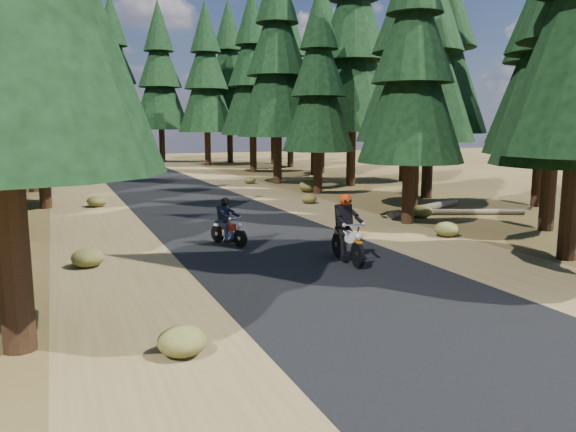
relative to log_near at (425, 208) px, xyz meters
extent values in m
plane|color=#413317|center=(-8.36, -6.54, -0.16)|extent=(120.00, 120.00, 0.00)
cube|color=black|center=(-8.36, -1.54, -0.15)|extent=(6.00, 100.00, 0.01)
cube|color=brown|center=(-12.96, -1.54, -0.16)|extent=(3.20, 100.00, 0.01)
cube|color=brown|center=(-3.76, -1.54, -0.16)|extent=(3.20, 100.00, 0.01)
cylinder|color=black|center=(-14.98, -9.63, 2.69)|extent=(0.53, 0.53, 5.71)
cylinder|color=black|center=(-1.60, -8.47, 2.39)|extent=(0.50, 0.50, 5.11)
cylinder|color=black|center=(1.31, -5.07, 2.49)|extent=(0.51, 0.51, 5.29)
cone|color=black|center=(1.31, -5.07, 5.80)|extent=(4.50, 4.50, 6.62)
cylinder|color=black|center=(-15.62, -0.36, 2.51)|extent=(0.51, 0.51, 5.34)
cylinder|color=black|center=(-2.31, -2.06, 2.10)|extent=(0.48, 0.48, 4.52)
cone|color=black|center=(-2.31, -2.06, 4.92)|extent=(3.84, 3.84, 5.65)
cone|color=black|center=(-2.31, -2.06, 6.96)|extent=(2.94, 2.94, 4.07)
cylinder|color=black|center=(-0.08, 0.86, 2.76)|extent=(0.53, 0.53, 5.84)
cone|color=black|center=(-0.08, 0.86, 6.41)|extent=(4.96, 4.96, 7.30)
cylinder|color=black|center=(2.85, 3.80, 3.06)|extent=(0.56, 0.56, 6.43)
cone|color=black|center=(2.85, 3.80, 7.08)|extent=(5.47, 5.47, 8.04)
cylinder|color=black|center=(-14.72, 7.36, 2.70)|extent=(0.53, 0.53, 5.72)
cone|color=black|center=(-14.72, 7.36, 6.27)|extent=(4.86, 4.86, 7.15)
cylinder|color=black|center=(-1.38, 7.53, 2.09)|extent=(0.48, 0.48, 4.51)
cone|color=black|center=(-1.38, 7.53, 4.91)|extent=(3.83, 3.83, 5.64)
cone|color=black|center=(-1.38, 7.53, 6.94)|extent=(2.93, 2.93, 4.06)
cone|color=black|center=(-1.38, 7.53, 8.97)|extent=(2.03, 2.03, 3.38)
cylinder|color=black|center=(2.12, 10.27, 3.08)|extent=(0.56, 0.56, 6.47)
cone|color=black|center=(2.12, 10.27, 7.12)|extent=(5.50, 5.50, 8.09)
cone|color=black|center=(2.12, 10.27, 10.03)|extent=(4.21, 4.21, 5.82)
cylinder|color=black|center=(-15.36, 14.22, 2.66)|extent=(0.53, 0.53, 5.64)
cone|color=black|center=(-15.36, 14.22, 6.18)|extent=(4.79, 4.79, 7.05)
cone|color=black|center=(-15.36, 14.22, 8.72)|extent=(3.67, 3.67, 5.08)
cylinder|color=black|center=(-1.43, 13.20, 2.75)|extent=(0.53, 0.53, 5.83)
cone|color=black|center=(-1.43, 13.20, 6.40)|extent=(4.95, 4.95, 7.29)
cone|color=black|center=(-1.43, 13.20, 9.02)|extent=(3.79, 3.79, 5.25)
cylinder|color=black|center=(3.16, 17.61, 2.15)|extent=(0.48, 0.48, 4.61)
cone|color=black|center=(3.16, 17.61, 5.03)|extent=(3.92, 3.92, 5.77)
cone|color=black|center=(3.16, 17.61, 7.11)|extent=(3.00, 3.00, 4.15)
cone|color=black|center=(3.16, 17.61, 9.18)|extent=(2.08, 2.08, 3.46)
cylinder|color=black|center=(-16.48, 20.92, 2.05)|extent=(0.48, 0.48, 4.42)
cone|color=black|center=(-16.48, 20.92, 4.81)|extent=(3.76, 3.76, 5.52)
cone|color=black|center=(-16.48, 20.92, 6.80)|extent=(2.87, 2.87, 3.98)
cone|color=black|center=(-16.48, 20.92, 8.79)|extent=(1.99, 1.99, 3.31)
cylinder|color=black|center=(-0.02, 21.87, 2.72)|extent=(0.53, 0.53, 5.76)
cone|color=black|center=(-0.02, 21.87, 6.32)|extent=(4.90, 4.90, 7.21)
cone|color=black|center=(-0.02, 21.87, 8.92)|extent=(3.75, 3.75, 5.19)
cone|color=black|center=(-0.02, 21.87, 11.51)|extent=(2.59, 2.59, 4.32)
cylinder|color=black|center=(4.66, 25.55, 2.67)|extent=(0.53, 0.53, 5.66)
cone|color=black|center=(4.66, 25.55, 6.21)|extent=(4.81, 4.81, 7.07)
cone|color=black|center=(4.66, 25.55, 8.75)|extent=(3.68, 3.68, 5.09)
cone|color=black|center=(4.66, 25.55, 11.30)|extent=(2.55, 2.55, 4.24)
cylinder|color=black|center=(5.64, -0.54, 2.64)|extent=(0.52, 0.52, 5.60)
cone|color=black|center=(5.64, -0.54, 6.14)|extent=(4.76, 4.76, 7.00)
cone|color=black|center=(5.64, -0.54, 8.66)|extent=(3.64, 3.64, 5.04)
cylinder|color=black|center=(4.64, 19.46, 2.84)|extent=(0.54, 0.54, 6.00)
cone|color=black|center=(4.64, 19.46, 6.59)|extent=(5.10, 5.10, 7.50)
cone|color=black|center=(4.64, 19.46, 9.29)|extent=(3.90, 3.90, 5.40)
cone|color=black|center=(4.64, 19.46, 11.99)|extent=(2.70, 2.70, 4.50)
cylinder|color=black|center=(6.64, 11.46, 2.64)|extent=(0.52, 0.52, 5.60)
cone|color=black|center=(6.64, 11.46, 6.14)|extent=(4.76, 4.76, 7.00)
cone|color=black|center=(6.64, 11.46, 8.66)|extent=(3.64, 3.64, 5.04)
cylinder|color=black|center=(-15.36, 30.46, 3.04)|extent=(0.56, 0.56, 6.40)
cone|color=black|center=(-15.36, 30.46, 7.04)|extent=(5.44, 5.44, 8.00)
cone|color=black|center=(-15.36, 30.46, 9.92)|extent=(4.16, 4.16, 5.76)
cone|color=black|center=(-15.36, 30.46, 12.80)|extent=(2.88, 2.88, 4.80)
cylinder|color=black|center=(-1.36, 30.46, 2.84)|extent=(0.54, 0.54, 6.00)
cone|color=black|center=(-1.36, 30.46, 6.59)|extent=(5.10, 5.10, 7.50)
cone|color=black|center=(-1.36, 30.46, 9.29)|extent=(3.90, 3.90, 5.40)
cone|color=black|center=(-1.36, 30.46, 11.99)|extent=(2.70, 2.70, 4.50)
cylinder|color=black|center=(1.64, 33.46, 3.04)|extent=(0.56, 0.56, 6.40)
cone|color=black|center=(1.64, 33.46, 7.04)|extent=(5.44, 5.44, 8.00)
cone|color=black|center=(1.64, 33.46, 9.92)|extent=(4.16, 4.16, 5.76)
cone|color=black|center=(1.64, 33.46, 12.80)|extent=(2.88, 2.88, 4.80)
cylinder|color=black|center=(-12.36, 36.46, 2.84)|extent=(0.54, 0.54, 6.00)
cone|color=black|center=(-12.36, 36.46, 6.59)|extent=(5.10, 5.10, 7.50)
cone|color=black|center=(-12.36, 36.46, 9.29)|extent=(3.90, 3.90, 5.40)
cone|color=black|center=(-12.36, 36.46, 11.99)|extent=(2.70, 2.70, 4.50)
cylinder|color=black|center=(-4.36, 36.46, 3.04)|extent=(0.56, 0.56, 6.40)
cone|color=black|center=(-4.36, 36.46, 7.04)|extent=(5.44, 5.44, 8.00)
cone|color=black|center=(-4.36, 36.46, 9.92)|extent=(4.16, 4.16, 5.76)
cone|color=black|center=(-4.36, 36.46, 12.80)|extent=(2.88, 2.88, 4.80)
cylinder|color=black|center=(-8.36, 39.46, 3.24)|extent=(0.57, 0.57, 6.80)
cone|color=black|center=(-8.36, 39.46, 7.49)|extent=(5.78, 5.78, 8.50)
cone|color=black|center=(-8.36, 39.46, 10.55)|extent=(4.42, 4.42, 6.12)
cone|color=black|center=(-8.36, 39.46, 13.61)|extent=(3.06, 3.06, 5.10)
cylinder|color=black|center=(4.64, 29.46, 2.84)|extent=(0.54, 0.54, 6.00)
cone|color=black|center=(4.64, 29.46, 6.59)|extent=(5.10, 5.10, 7.50)
cone|color=black|center=(4.64, 29.46, 9.29)|extent=(3.90, 3.90, 5.40)
cone|color=black|center=(4.64, 29.46, 11.99)|extent=(2.70, 2.70, 4.50)
cylinder|color=#4C4233|center=(0.00, 0.00, 0.00)|extent=(5.17, 2.69, 0.32)
cylinder|color=#4C4233|center=(1.20, -1.35, -0.04)|extent=(4.16, 1.89, 0.24)
ellipsoid|color=#474C1E|center=(-1.52, 8.33, 0.17)|extent=(1.11, 1.11, 0.67)
ellipsoid|color=#474C1E|center=(-1.03, -1.18, 0.09)|extent=(0.84, 0.84, 0.50)
ellipsoid|color=#474C1E|center=(-3.43, 4.24, 0.06)|extent=(0.73, 0.73, 0.44)
ellipsoid|color=#474C1E|center=(-3.08, 13.77, 0.06)|extent=(0.73, 0.73, 0.44)
ellipsoid|color=#474C1E|center=(-12.61, -10.86, 0.07)|extent=(0.78, 0.78, 0.47)
ellipsoid|color=#474C1E|center=(-12.63, 6.87, 0.09)|extent=(0.84, 0.84, 0.50)
ellipsoid|color=#474C1E|center=(-13.65, -4.36, 0.08)|extent=(0.81, 0.81, 0.49)
ellipsoid|color=#474C1E|center=(-2.57, -4.66, 0.08)|extent=(0.81, 0.81, 0.49)
cube|color=black|center=(-7.25, -6.47, 1.07)|extent=(0.43, 0.28, 0.58)
sphere|color=red|center=(-7.25, -6.47, 1.49)|extent=(0.36, 0.36, 0.33)
cube|color=black|center=(-9.53, -3.14, 0.82)|extent=(0.37, 0.31, 0.46)
sphere|color=black|center=(-9.53, -3.14, 1.16)|extent=(0.34, 0.34, 0.26)
camera|label=1|loc=(-14.31, -19.26, 3.44)|focal=35.00mm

